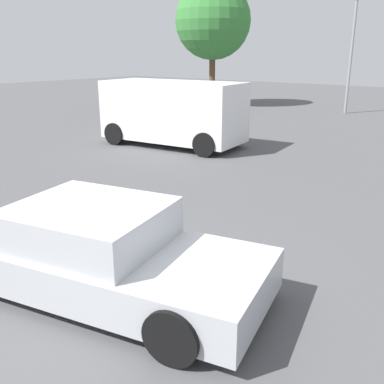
% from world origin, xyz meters
% --- Properties ---
extents(ground_plane, '(80.00, 80.00, 0.00)m').
position_xyz_m(ground_plane, '(0.00, 0.00, 0.00)').
color(ground_plane, '#515154').
extents(sedan_foreground, '(4.83, 2.80, 1.21)m').
position_xyz_m(sedan_foreground, '(-0.19, 0.06, 0.56)').
color(sedan_foreground, '#B7BABF').
rests_on(sedan_foreground, ground_plane).
extents(van_white, '(5.02, 2.69, 2.16)m').
position_xyz_m(van_white, '(-5.73, 8.00, 1.17)').
color(van_white, white).
rests_on(van_white, ground_plane).
extents(light_post_near, '(0.44, 0.44, 5.98)m').
position_xyz_m(light_post_near, '(-4.05, 19.97, 4.10)').
color(light_post_near, gray).
rests_on(light_post_near, ground_plane).
extents(tree_back_left, '(4.33, 4.33, 6.97)m').
position_xyz_m(tree_back_left, '(-11.61, 18.34, 4.79)').
color(tree_back_left, brown).
rests_on(tree_back_left, ground_plane).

